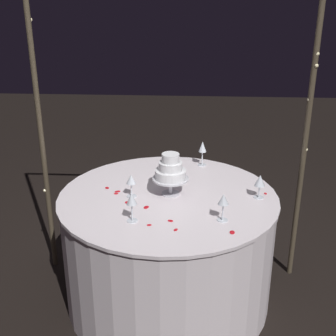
# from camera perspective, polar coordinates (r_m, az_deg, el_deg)

# --- Properties ---
(ground_plane) EXTENTS (12.00, 12.00, 0.00)m
(ground_plane) POSITION_cam_1_polar(r_m,az_deg,el_deg) (3.11, 0.00, -16.16)
(ground_plane) COLOR black
(decorative_arch) EXTENTS (1.79, 0.06, 2.12)m
(decorative_arch) POSITION_cam_1_polar(r_m,az_deg,el_deg) (2.82, 0.39, 10.57)
(decorative_arch) COLOR #473D2D
(decorative_arch) RESTS_ON ground
(main_table) EXTENTS (1.34, 1.34, 0.75)m
(main_table) POSITION_cam_1_polar(r_m,az_deg,el_deg) (2.89, 0.00, -10.28)
(main_table) COLOR white
(main_table) RESTS_ON ground
(tiered_cake) EXTENTS (0.22, 0.22, 0.26)m
(tiered_cake) POSITION_cam_1_polar(r_m,az_deg,el_deg) (2.66, 0.33, -0.39)
(tiered_cake) COLOR silver
(tiered_cake) RESTS_ON main_table
(wine_glass_0) EXTENTS (0.06, 0.06, 0.18)m
(wine_glass_0) POSITION_cam_1_polar(r_m,az_deg,el_deg) (3.12, 4.47, 2.58)
(wine_glass_0) COLOR silver
(wine_glass_0) RESTS_ON main_table
(wine_glass_1) EXTENTS (0.06, 0.06, 0.15)m
(wine_glass_1) POSITION_cam_1_polar(r_m,az_deg,el_deg) (2.69, 11.75, -1.69)
(wine_glass_1) COLOR silver
(wine_glass_1) RESTS_ON main_table
(wine_glass_2) EXTENTS (0.06, 0.06, 0.16)m
(wine_glass_2) POSITION_cam_1_polar(r_m,az_deg,el_deg) (2.39, 7.14, -4.24)
(wine_glass_2) COLOR silver
(wine_glass_2) RESTS_ON main_table
(wine_glass_3) EXTENTS (0.06, 0.06, 0.17)m
(wine_glass_3) POSITION_cam_1_polar(r_m,az_deg,el_deg) (2.37, -4.71, -4.18)
(wine_glass_3) COLOR silver
(wine_glass_3) RESTS_ON main_table
(wine_glass_4) EXTENTS (0.06, 0.06, 0.14)m
(wine_glass_4) POSITION_cam_1_polar(r_m,az_deg,el_deg) (2.66, -4.77, -1.65)
(wine_glass_4) COLOR silver
(wine_glass_4) RESTS_ON main_table
(rose_petal_0) EXTENTS (0.03, 0.03, 0.00)m
(rose_petal_0) POSITION_cam_1_polar(r_m,az_deg,el_deg) (2.33, 0.99, -7.96)
(rose_petal_0) COLOR red
(rose_petal_0) RESTS_ON main_table
(rose_petal_1) EXTENTS (0.04, 0.05, 0.00)m
(rose_petal_1) POSITION_cam_1_polar(r_m,az_deg,el_deg) (2.56, -2.82, -5.08)
(rose_petal_1) COLOR red
(rose_petal_1) RESTS_ON main_table
(rose_petal_2) EXTENTS (0.04, 0.04, 0.00)m
(rose_petal_2) POSITION_cam_1_polar(r_m,az_deg,el_deg) (2.77, -6.51, -3.02)
(rose_petal_2) COLOR red
(rose_petal_2) RESTS_ON main_table
(rose_petal_3) EXTENTS (0.03, 0.03, 0.00)m
(rose_petal_3) POSITION_cam_1_polar(r_m,az_deg,el_deg) (3.15, -0.68, 0.31)
(rose_petal_3) COLOR red
(rose_petal_3) RESTS_ON main_table
(rose_petal_4) EXTENTS (0.04, 0.04, 0.00)m
(rose_petal_4) POSITION_cam_1_polar(r_m,az_deg,el_deg) (2.82, -7.85, -2.55)
(rose_petal_4) COLOR red
(rose_petal_4) RESTS_ON main_table
(rose_petal_5) EXTENTS (0.02, 0.03, 0.00)m
(rose_petal_5) POSITION_cam_1_polar(r_m,az_deg,el_deg) (2.79, 12.44, -3.23)
(rose_petal_5) COLOR red
(rose_petal_5) RESTS_ON main_table
(rose_petal_6) EXTENTS (0.03, 0.04, 0.00)m
(rose_petal_6) POSITION_cam_1_polar(r_m,az_deg,el_deg) (2.62, -5.33, -4.44)
(rose_petal_6) COLOR red
(rose_petal_6) RESTS_ON main_table
(rose_petal_7) EXTENTS (0.03, 0.02, 0.00)m
(rose_petal_7) POSITION_cam_1_polar(r_m,az_deg,el_deg) (2.38, -2.44, -7.35)
(rose_petal_7) COLOR red
(rose_petal_7) RESTS_ON main_table
(rose_petal_8) EXTENTS (0.03, 0.02, 0.00)m
(rose_petal_8) POSITION_cam_1_polar(r_m,az_deg,el_deg) (2.74, -6.72, -3.32)
(rose_petal_8) COLOR red
(rose_petal_8) RESTS_ON main_table
(rose_petal_9) EXTENTS (0.04, 0.03, 0.00)m
(rose_petal_9) POSITION_cam_1_polar(r_m,az_deg,el_deg) (2.42, 0.32, -6.81)
(rose_petal_9) COLOR red
(rose_petal_9) RESTS_ON main_table
(rose_petal_10) EXTENTS (0.03, 0.04, 0.00)m
(rose_petal_10) POSITION_cam_1_polar(r_m,az_deg,el_deg) (2.33, 8.27, -8.20)
(rose_petal_10) COLOR red
(rose_petal_10) RESTS_ON main_table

